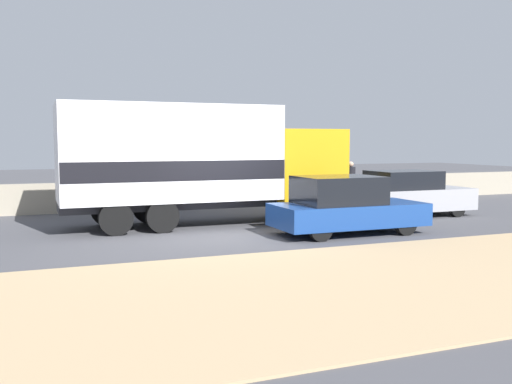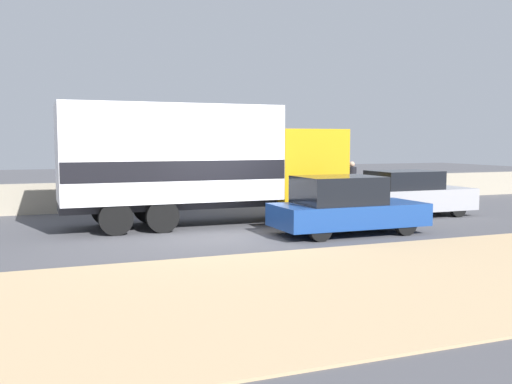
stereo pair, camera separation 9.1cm
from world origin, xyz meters
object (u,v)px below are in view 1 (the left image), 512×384
box_truck (198,161)px  car_sedan_second (409,194)px  pedestrian (351,182)px  car_hatchback (345,206)px

box_truck → car_sedan_second: size_ratio=2.04×
box_truck → pedestrian: bearing=25.0°
box_truck → car_sedan_second: (7.05, -0.61, -1.17)m
box_truck → pedestrian: (7.22, 3.37, -1.03)m
pedestrian → car_hatchback: bearing=-122.3°
box_truck → car_sedan_second: 7.18m
car_hatchback → pedestrian: size_ratio=2.42×
car_sedan_second → pedestrian: (0.17, 3.98, 0.14)m
box_truck → car_sedan_second: bearing=-5.0°
car_sedan_second → pedestrian: pedestrian is taller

